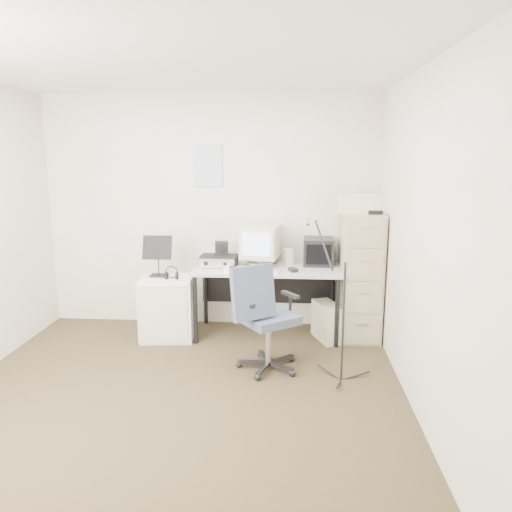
# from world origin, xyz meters

# --- Properties ---
(floor) EXTENTS (3.60, 3.60, 0.01)m
(floor) POSITION_xyz_m (0.00, 0.00, -0.01)
(floor) COLOR #32291A
(floor) RESTS_ON ground
(ceiling) EXTENTS (3.60, 3.60, 0.01)m
(ceiling) POSITION_xyz_m (0.00, 0.00, 2.50)
(ceiling) COLOR white
(ceiling) RESTS_ON ground
(wall_back) EXTENTS (3.60, 0.02, 2.50)m
(wall_back) POSITION_xyz_m (0.00, 1.80, 1.25)
(wall_back) COLOR silver
(wall_back) RESTS_ON ground
(wall_front) EXTENTS (3.60, 0.02, 2.50)m
(wall_front) POSITION_xyz_m (0.00, -1.80, 1.25)
(wall_front) COLOR silver
(wall_front) RESTS_ON ground
(wall_right) EXTENTS (0.02, 3.60, 2.50)m
(wall_right) POSITION_xyz_m (1.80, 0.00, 1.25)
(wall_right) COLOR silver
(wall_right) RESTS_ON ground
(wall_calendar) EXTENTS (0.30, 0.02, 0.44)m
(wall_calendar) POSITION_xyz_m (-0.02, 1.79, 1.75)
(wall_calendar) COLOR white
(wall_calendar) RESTS_ON wall_back
(filing_cabinet) EXTENTS (0.40, 0.60, 1.30)m
(filing_cabinet) POSITION_xyz_m (1.58, 1.48, 0.65)
(filing_cabinet) COLOR tan
(filing_cabinet) RESTS_ON floor
(printer) EXTENTS (0.49, 0.37, 0.17)m
(printer) POSITION_xyz_m (1.58, 1.45, 1.39)
(printer) COLOR beige
(printer) RESTS_ON filing_cabinet
(desk) EXTENTS (1.50, 0.70, 0.73)m
(desk) POSITION_xyz_m (0.63, 1.45, 0.36)
(desk) COLOR #A5A5A5
(desk) RESTS_ON floor
(crt_monitor) EXTENTS (0.42, 0.44, 0.41)m
(crt_monitor) POSITION_xyz_m (0.55, 1.56, 0.93)
(crt_monitor) COLOR beige
(crt_monitor) RESTS_ON desk
(crt_tv) EXTENTS (0.32, 0.33, 0.28)m
(crt_tv) POSITION_xyz_m (1.16, 1.61, 0.87)
(crt_tv) COLOR black
(crt_tv) RESTS_ON desk
(desk_speaker) EXTENTS (0.12, 0.12, 0.17)m
(desk_speaker) POSITION_xyz_m (0.84, 1.60, 0.81)
(desk_speaker) COLOR beige
(desk_speaker) RESTS_ON desk
(keyboard) EXTENTS (0.41, 0.19, 0.02)m
(keyboard) POSITION_xyz_m (0.57, 1.23, 0.74)
(keyboard) COLOR beige
(keyboard) RESTS_ON desk
(mouse) EXTENTS (0.10, 0.13, 0.03)m
(mouse) POSITION_xyz_m (0.90, 1.28, 0.75)
(mouse) COLOR black
(mouse) RESTS_ON desk
(radio_receiver) EXTENTS (0.39, 0.28, 0.11)m
(radio_receiver) POSITION_xyz_m (0.13, 1.47, 0.78)
(radio_receiver) COLOR black
(radio_receiver) RESTS_ON desk
(radio_speaker) EXTENTS (0.15, 0.14, 0.14)m
(radio_speaker) POSITION_xyz_m (0.15, 1.53, 0.91)
(radio_speaker) COLOR black
(radio_speaker) RESTS_ON radio_receiver
(papers) EXTENTS (0.23, 0.29, 0.02)m
(papers) POSITION_xyz_m (0.30, 1.27, 0.74)
(papers) COLOR white
(papers) RESTS_ON desk
(pc_tower) EXTENTS (0.31, 0.45, 0.38)m
(pc_tower) POSITION_xyz_m (1.25, 1.35, 0.19)
(pc_tower) COLOR beige
(pc_tower) RESTS_ON floor
(office_chair) EXTENTS (0.79, 0.79, 0.97)m
(office_chair) POSITION_xyz_m (0.68, 0.60, 0.49)
(office_chair) COLOR #343E54
(office_chair) RESTS_ON floor
(side_cart) EXTENTS (0.55, 0.46, 0.64)m
(side_cart) POSITION_xyz_m (-0.38, 1.27, 0.32)
(side_cart) COLOR white
(side_cart) RESTS_ON floor
(music_stand) EXTENTS (0.30, 0.17, 0.43)m
(music_stand) POSITION_xyz_m (-0.47, 1.33, 0.86)
(music_stand) COLOR black
(music_stand) RESTS_ON side_cart
(headphones) EXTENTS (0.17, 0.17, 0.02)m
(headphones) POSITION_xyz_m (-0.32, 1.22, 0.69)
(headphones) COLOR black
(headphones) RESTS_ON side_cart
(mic_stand) EXTENTS (0.02, 0.02, 1.33)m
(mic_stand) POSITION_xyz_m (1.31, 0.42, 0.67)
(mic_stand) COLOR black
(mic_stand) RESTS_ON floor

